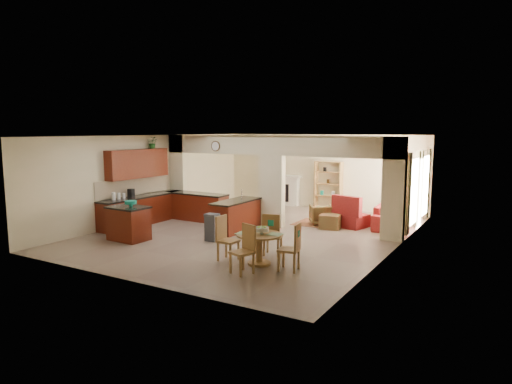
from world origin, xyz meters
The scene contains 39 objects.
floor centered at (0.00, 0.00, 0.00)m, with size 10.00×10.00×0.00m, color #796654.
ceiling centered at (0.00, 0.00, 2.80)m, with size 10.00×10.00×0.00m, color white.
wall_back centered at (0.00, 5.00, 1.40)m, with size 8.00×8.00×0.00m, color beige.
wall_front centered at (0.00, -5.00, 1.40)m, with size 8.00×8.00×0.00m, color beige.
wall_left centered at (-4.00, 0.00, 1.40)m, with size 10.00×10.00×0.00m, color beige.
wall_right centered at (4.00, 0.00, 1.40)m, with size 10.00×10.00×0.00m, color beige.
partition_left_pier centered at (-3.70, 1.00, 1.40)m, with size 0.60×0.25×2.80m, color beige.
partition_center_pier centered at (0.00, 1.00, 1.10)m, with size 0.80×0.25×2.20m, color beige.
partition_right_pier centered at (3.70, 1.00, 1.40)m, with size 0.60×0.25×2.80m, color beige.
partition_header centered at (0.00, 1.00, 2.50)m, with size 8.00×0.25×0.60m, color beige.
kitchen_counter centered at (-3.26, -0.25, 0.46)m, with size 2.52×3.29×1.48m.
upper_cabinets centered at (-3.82, -0.80, 1.92)m, with size 0.35×2.40×0.90m, color #420D07.
peninsula centered at (-0.60, -0.11, 0.46)m, with size 0.70×1.85×0.91m.
wall_clock centered at (-2.00, 0.85, 2.45)m, with size 0.34×0.34×0.03m, color #4D3719.
rug centered at (1.20, 2.10, 0.01)m, with size 1.60×1.30×0.01m, color brown.
fireplace centered at (-1.60, 4.83, 0.61)m, with size 1.60×0.35×1.20m.
shelving_unit centered at (0.35, 4.82, 0.90)m, with size 1.00×0.32×1.80m, color olive.
window_a centered at (3.97, 2.30, 1.20)m, with size 0.02×0.90×1.90m, color white.
window_b centered at (3.97, 4.00, 1.20)m, with size 0.02×0.90×1.90m, color white.
glazed_door centered at (3.97, 3.15, 1.05)m, with size 0.02×0.70×2.10m, color white.
drape_a_left centered at (3.93, 1.70, 1.20)m, with size 0.10×0.28×2.30m, color #3B1B17.
drape_a_right centered at (3.93, 2.90, 1.20)m, with size 0.10×0.28×2.30m, color #3B1B17.
drape_b_left centered at (3.93, 3.40, 1.20)m, with size 0.10×0.28×2.30m, color #3B1B17.
drape_b_right centered at (3.93, 4.60, 1.20)m, with size 0.10×0.28×2.30m, color #3B1B17.
ceiling_fan centered at (1.50, 3.00, 2.56)m, with size 1.00×1.00×0.10m, color white.
kitchen_island centered at (-2.48, -2.56, 0.46)m, with size 1.09×0.80×0.92m.
teal_bowl centered at (-2.44, -2.49, 1.00)m, with size 0.32×0.32×0.15m, color #148D71.
trash_can centered at (-0.46, -1.50, 0.34)m, with size 0.32×0.27×0.68m, color #313134.
dining_table centered at (1.71, -2.73, 0.47)m, with size 1.02×1.02×0.69m.
fruit_bowl centered at (1.76, -2.71, 0.78)m, with size 0.32×0.32×0.17m, color #70AA24.
sofa centered at (3.30, 2.91, 0.35)m, with size 0.94×2.41×0.70m, color maroon.
chaise centered at (2.11, 2.17, 0.20)m, with size 0.99×0.81×0.40m, color maroon.
armchair centered at (1.22, 2.03, 0.32)m, with size 0.67×0.69×0.63m, color maroon.
ottoman centered at (1.70, 1.59, 0.21)m, with size 0.59×0.59×0.43m, color maroon.
plant centered at (-3.82, -0.11, 2.56)m, with size 0.34×0.29×0.38m, color #144813.
chair_north centered at (1.62, -1.97, 0.55)m, with size 0.51×0.51×1.02m.
chair_east centered at (2.56, -2.78, 0.55)m, with size 0.49×0.49×1.02m.
chair_south centered at (1.76, -3.40, 0.55)m, with size 0.53×0.53×1.02m.
chair_west centered at (0.85, -2.81, 0.55)m, with size 0.43×0.42×1.02m.
Camera 1 is at (6.64, -11.25, 2.97)m, focal length 32.00 mm.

